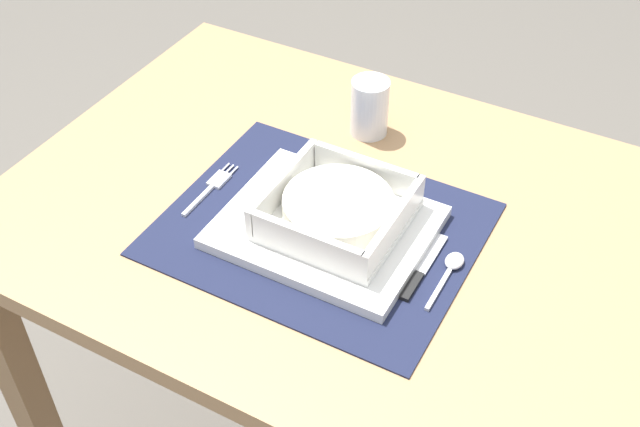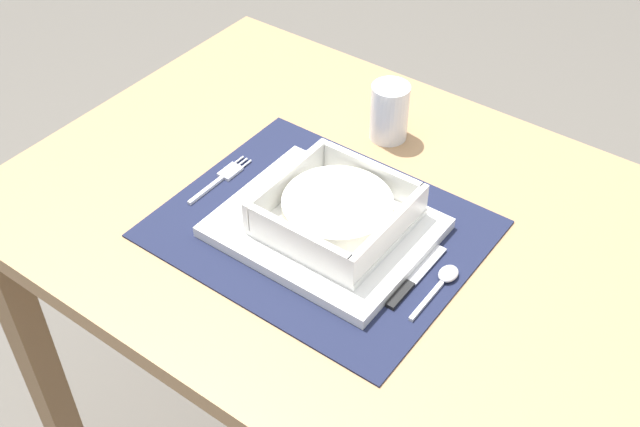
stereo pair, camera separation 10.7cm
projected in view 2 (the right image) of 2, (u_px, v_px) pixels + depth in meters
The scene contains 8 objects.
dining_table at pixel (353, 271), 1.19m from camera, with size 0.99×0.70×0.75m.
placemat at pixel (320, 229), 1.09m from camera, with size 0.42×0.34×0.00m, color #191E38.
serving_plate at pixel (325, 228), 1.08m from camera, with size 0.28×0.22×0.02m, color white.
porridge_bowl at pixel (336, 211), 1.06m from camera, with size 0.18×0.18×0.05m.
fork at pixel (224, 177), 1.17m from camera, with size 0.02×0.13×0.00m.
spoon at pixel (444, 279), 1.01m from camera, with size 0.02×0.11×0.01m.
butter_knife at pixel (413, 280), 1.01m from camera, with size 0.01×0.13×0.01m.
drinking_glass at pixel (389, 114), 1.22m from camera, with size 0.06×0.06×0.09m.
Camera 2 is at (0.45, -0.69, 1.50)m, focal length 44.67 mm.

